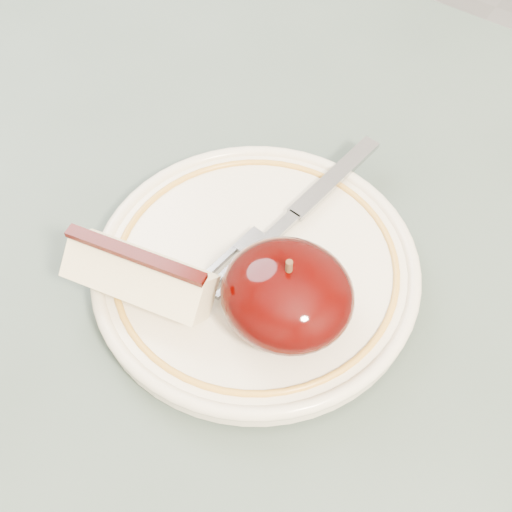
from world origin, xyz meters
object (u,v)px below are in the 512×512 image
Objects in this scene: table at (205,481)px; apple_half at (287,294)px; plate at (256,269)px; fork at (293,216)px.

apple_half reaches higher than table.
apple_half reaches higher than plate.
table is 0.15m from apple_half.
apple_half reaches higher than fork.
fork is (-0.03, 0.15, 0.11)m from table.
fork is at bearing 89.85° from plate.
apple_half is 0.08m from fork.
plate is 2.65× the size of apple_half.
table is 4.29× the size of plate.
apple_half is 0.46× the size of fork.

